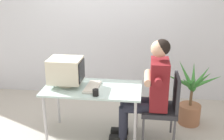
{
  "coord_description": "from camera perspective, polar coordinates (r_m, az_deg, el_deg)",
  "views": [
    {
      "loc": [
        0.65,
        -3.16,
        2.08
      ],
      "look_at": [
        0.25,
        0.0,
        0.96
      ],
      "focal_mm": 43.45,
      "sensor_mm": 36.0,
      "label": 1
    }
  ],
  "objects": [
    {
      "name": "ground_plane",
      "position": [
        3.84,
        -3.85,
        -13.45
      ],
      "size": [
        12.0,
        12.0,
        0.0
      ],
      "primitive_type": "plane",
      "color": "#B2ADA3"
    },
    {
      "name": "wall_back",
      "position": [
        4.61,
        2.84,
        12.16
      ],
      "size": [
        8.0,
        0.1,
        3.0
      ],
      "primitive_type": "cube",
      "color": "silver",
      "rests_on": "ground_plane"
    },
    {
      "name": "desk",
      "position": [
        3.53,
        -4.09,
        -4.65
      ],
      "size": [
        1.26,
        0.65,
        0.71
      ],
      "color": "#B7B7BC",
      "rests_on": "ground_plane"
    },
    {
      "name": "crt_monitor",
      "position": [
        3.54,
        -9.69,
        -0.09
      ],
      "size": [
        0.43,
        0.34,
        0.37
      ],
      "color": "beige",
      "rests_on": "desk"
    },
    {
      "name": "keyboard",
      "position": [
        3.49,
        -4.24,
        -3.54
      ],
      "size": [
        0.18,
        0.41,
        0.03
      ],
      "color": "silver",
      "rests_on": "desk"
    },
    {
      "name": "office_chair",
      "position": [
        3.54,
        11.06,
        -7.23
      ],
      "size": [
        0.44,
        0.44,
        0.92
      ],
      "color": "#4C4C51",
      "rests_on": "ground_plane"
    },
    {
      "name": "person_seated",
      "position": [
        3.44,
        8.13,
        -3.62
      ],
      "size": [
        0.72,
        0.6,
        1.37
      ],
      "color": "maroon",
      "rests_on": "ground_plane"
    },
    {
      "name": "potted_plant",
      "position": [
        4.08,
        16.3,
        -5.84
      ],
      "size": [
        0.81,
        0.72,
        0.94
      ],
      "color": "#9E6647",
      "rests_on": "ground_plane"
    },
    {
      "name": "desk_mug",
      "position": [
        3.26,
        -3.46,
        -4.73
      ],
      "size": [
        0.07,
        0.08,
        0.08
      ],
      "color": "black",
      "rests_on": "desk"
    }
  ]
}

